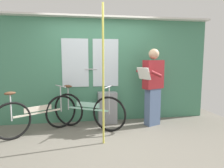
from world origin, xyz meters
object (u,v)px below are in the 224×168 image
at_px(passenger_reading_newspaper, 153,85).
at_px(trash_bin_by_wall, 107,108).
at_px(bicycle_leaning_behind, 88,111).
at_px(handrail_pole, 103,76).
at_px(bicycle_near_door, 38,115).

distance_m(passenger_reading_newspaper, trash_bin_by_wall, 1.16).
height_order(bicycle_leaning_behind, handrail_pole, handrail_pole).
distance_m(bicycle_near_door, handrail_pole, 1.63).
bearing_deg(bicycle_leaning_behind, passenger_reading_newspaper, 30.79).
relative_size(bicycle_near_door, passenger_reading_newspaper, 0.86).
bearing_deg(passenger_reading_newspaper, handrail_pole, 10.50).
height_order(bicycle_near_door, bicycle_leaning_behind, bicycle_leaning_behind).
bearing_deg(trash_bin_by_wall, handrail_pole, -101.08).
bearing_deg(bicycle_near_door, bicycle_leaning_behind, -25.49).
distance_m(bicycle_leaning_behind, trash_bin_by_wall, 0.57).
height_order(bicycle_near_door, passenger_reading_newspaper, passenger_reading_newspaper).
relative_size(bicycle_leaning_behind, trash_bin_by_wall, 2.07).
bearing_deg(handrail_pole, bicycle_leaning_behind, 106.84).
relative_size(bicycle_leaning_behind, passenger_reading_newspaper, 0.88).
height_order(trash_bin_by_wall, handrail_pole, handrail_pole).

